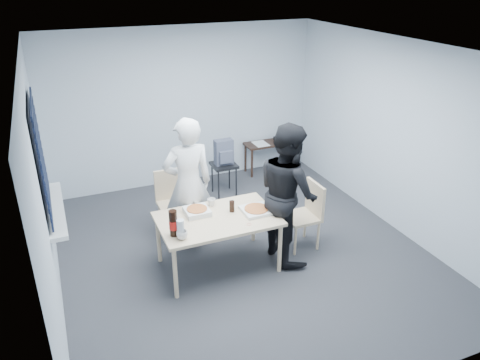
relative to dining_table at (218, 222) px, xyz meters
name	(u,v)px	position (x,y,z in m)	size (l,w,h in m)	color
room	(44,165)	(-1.79, 0.57, 0.81)	(5.00, 5.00, 5.00)	#303035
dining_table	(218,222)	(0.00, 0.00, 0.00)	(1.41, 0.90, 0.69)	beige
chair_far	(172,197)	(-0.27, 1.08, -0.12)	(0.42, 0.42, 0.89)	beige
chair_right	(307,210)	(1.25, 0.02, -0.12)	(0.42, 0.42, 0.89)	beige
person_white	(188,184)	(-0.16, 0.62, 0.26)	(0.65, 0.42, 1.77)	silver
person_black	(288,193)	(0.89, -0.07, 0.26)	(0.86, 0.47, 1.77)	black
side_table	(268,147)	(1.86, 2.45, -0.16)	(0.83, 0.37, 0.55)	#2F1F17
stool	(224,170)	(0.80, 1.88, -0.21)	(0.38, 0.38, 0.53)	black
backpack	(224,153)	(0.80, 1.86, 0.10)	(0.29, 0.21, 0.41)	slate
pizza_box_a	(197,211)	(-0.19, 0.19, 0.09)	(0.29, 0.29, 0.07)	silver
pizza_box_b	(256,210)	(0.49, -0.04, 0.08)	(0.34, 0.34, 0.05)	silver
mug_a	(182,235)	(-0.52, -0.29, 0.11)	(0.12, 0.12, 0.10)	silver
mug_b	(211,202)	(0.04, 0.32, 0.11)	(0.10, 0.10, 0.09)	silver
cola_glass	(232,206)	(0.22, 0.08, 0.13)	(0.06, 0.06, 0.14)	black
soda_bottle	(173,224)	(-0.58, -0.19, 0.21)	(0.10, 0.10, 0.31)	black
plastic_cups	(181,228)	(-0.52, -0.24, 0.16)	(0.09, 0.09, 0.20)	silver
rubber_band	(249,224)	(0.28, -0.29, 0.06)	(0.05, 0.05, 0.00)	red
papers	(261,144)	(1.71, 2.44, -0.07)	(0.23, 0.32, 0.01)	white
black_box	(278,138)	(2.08, 2.50, -0.05)	(0.14, 0.10, 0.06)	black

